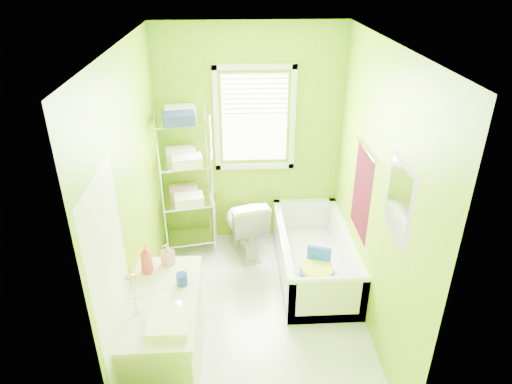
{
  "coord_description": "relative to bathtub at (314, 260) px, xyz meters",
  "views": [
    {
      "loc": [
        -0.19,
        -3.5,
        3.18
      ],
      "look_at": [
        0.0,
        0.25,
        1.23
      ],
      "focal_mm": 32.0,
      "sensor_mm": 36.0,
      "label": 1
    }
  ],
  "objects": [
    {
      "name": "ground",
      "position": [
        -0.67,
        -0.61,
        -0.17
      ],
      "size": [
        2.9,
        2.9,
        0.0
      ],
      "primitive_type": "plane",
      "color": "silver",
      "rests_on": "ground"
    },
    {
      "name": "room_envelope",
      "position": [
        -0.67,
        -0.61,
        1.38
      ],
      "size": [
        2.14,
        2.94,
        2.62
      ],
      "color": "#72A507",
      "rests_on": "ground"
    },
    {
      "name": "window",
      "position": [
        -0.62,
        0.82,
        1.44
      ],
      "size": [
        0.92,
        0.05,
        1.22
      ],
      "color": "white",
      "rests_on": "ground"
    },
    {
      "name": "door",
      "position": [
        -1.7,
        -1.6,
        0.83
      ],
      "size": [
        0.09,
        0.8,
        2.0
      ],
      "color": "white",
      "rests_on": "ground"
    },
    {
      "name": "right_wall_decor",
      "position": [
        0.37,
        -0.63,
        1.15
      ],
      "size": [
        0.04,
        1.48,
        1.17
      ],
      "color": "#400711",
      "rests_on": "ground"
    },
    {
      "name": "bathtub",
      "position": [
        0.0,
        0.0,
        0.0
      ],
      "size": [
        0.77,
        1.65,
        0.53
      ],
      "color": "white",
      "rests_on": "ground"
    },
    {
      "name": "toilet",
      "position": [
        -0.76,
        0.48,
        0.21
      ],
      "size": [
        0.6,
        0.83,
        0.76
      ],
      "primitive_type": "imported",
      "rotation": [
        0.0,
        0.0,
        3.4
      ],
      "color": "white",
      "rests_on": "ground"
    },
    {
      "name": "vanity",
      "position": [
        -1.45,
        -1.33,
        0.27
      ],
      "size": [
        0.56,
        1.1,
        1.09
      ],
      "color": "silver",
      "rests_on": "ground"
    },
    {
      "name": "wire_shelf_unit",
      "position": [
        -1.4,
        0.57,
        0.9
      ],
      "size": [
        0.64,
        0.51,
        1.75
      ],
      "color": "silver",
      "rests_on": "ground"
    }
  ]
}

